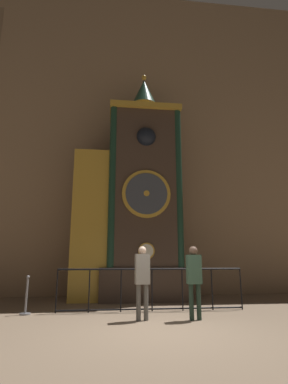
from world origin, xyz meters
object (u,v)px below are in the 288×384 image
clock_tower (133,200)px  visitor_near (142,275)px  stanchion_post (26,302)px  visitor_far (194,275)px

clock_tower → visitor_near: 4.37m
clock_tower → stanchion_post: (-2.99, -2.44, -3.24)m
clock_tower → visitor_near: bearing=-90.8°
visitor_near → visitor_far: visitor_far is taller
visitor_near → visitor_far: size_ratio=1.00×
visitor_near → clock_tower: bearing=84.4°
visitor_far → stanchion_post: bearing=163.5°
visitor_near → stanchion_post: visitor_near is taller
visitor_far → visitor_near: bearing=175.1°
stanchion_post → clock_tower: bearing=39.2°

